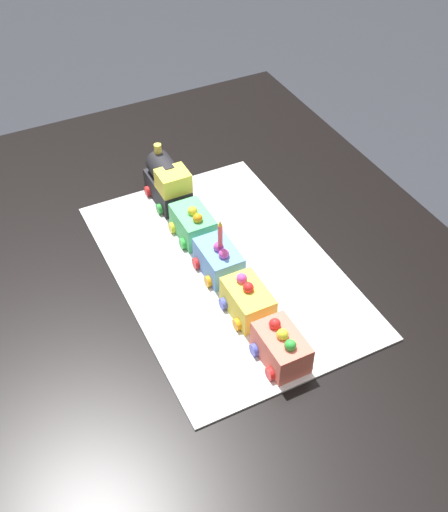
# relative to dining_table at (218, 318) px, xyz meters

# --- Properties ---
(ground_plane) EXTENTS (8.00, 8.00, 0.00)m
(ground_plane) POSITION_rel_dining_table_xyz_m (0.00, 0.00, -0.63)
(ground_plane) COLOR #2D3038
(dining_table) EXTENTS (1.40, 1.00, 0.74)m
(dining_table) POSITION_rel_dining_table_xyz_m (0.00, 0.00, 0.00)
(dining_table) COLOR black
(dining_table) RESTS_ON ground
(cake_board) EXTENTS (0.60, 0.40, 0.00)m
(cake_board) POSITION_rel_dining_table_xyz_m (-0.03, 0.03, 0.11)
(cake_board) COLOR silver
(cake_board) RESTS_ON dining_table
(cake_locomotive) EXTENTS (0.14, 0.08, 0.12)m
(cake_locomotive) POSITION_rel_dining_table_xyz_m (-0.27, 0.01, 0.16)
(cake_locomotive) COLOR #232328
(cake_locomotive) RESTS_ON cake_board
(cake_car_caboose_mint_green) EXTENTS (0.10, 0.08, 0.07)m
(cake_car_caboose_mint_green) POSITION_rel_dining_table_xyz_m (-0.14, 0.01, 0.14)
(cake_car_caboose_mint_green) COLOR #59CC7A
(cake_car_caboose_mint_green) RESTS_ON cake_board
(cake_car_tanker_sky_blue) EXTENTS (0.10, 0.08, 0.07)m
(cake_car_tanker_sky_blue) POSITION_rel_dining_table_xyz_m (-0.02, 0.01, 0.14)
(cake_car_tanker_sky_blue) COLOR #669EEA
(cake_car_tanker_sky_blue) RESTS_ON cake_board
(cake_car_hopper_lemon) EXTENTS (0.10, 0.08, 0.07)m
(cake_car_hopper_lemon) POSITION_rel_dining_table_xyz_m (0.10, 0.01, 0.14)
(cake_car_hopper_lemon) COLOR #F4E04C
(cake_car_hopper_lemon) RESTS_ON cake_board
(cake_car_gondola_coral) EXTENTS (0.10, 0.08, 0.07)m
(cake_car_gondola_coral) POSITION_rel_dining_table_xyz_m (0.21, 0.01, 0.14)
(cake_car_gondola_coral) COLOR #F27260
(cake_car_gondola_coral) RESTS_ON cake_board
(birthday_candle) EXTENTS (0.01, 0.01, 0.06)m
(birthday_candle) POSITION_rel_dining_table_xyz_m (-0.01, 0.01, 0.21)
(birthday_candle) COLOR #F24C59
(birthday_candle) RESTS_ON cake_car_tanker_sky_blue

